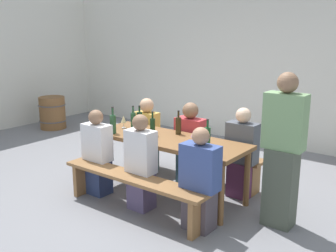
{
  "coord_description": "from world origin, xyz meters",
  "views": [
    {
      "loc": [
        2.87,
        -3.74,
        2.05
      ],
      "look_at": [
        0.0,
        0.0,
        0.9
      ],
      "focal_mm": 42.19,
      "sensor_mm": 36.0,
      "label": 1
    }
  ],
  "objects": [
    {
      "name": "seated_guest_near_1",
      "position": [
        -0.0,
        -0.51,
        0.54
      ],
      "size": [
        0.35,
        0.24,
        1.13
      ],
      "rotation": [
        0.0,
        0.0,
        1.57
      ],
      "color": "#574A6E",
      "rests_on": "ground"
    },
    {
      "name": "seated_guest_far_0",
      "position": [
        -0.78,
        0.51,
        0.53
      ],
      "size": [
        0.34,
        0.24,
        1.1
      ],
      "rotation": [
        0.0,
        0.0,
        -1.57
      ],
      "color": "#2E484D",
      "rests_on": "ground"
    },
    {
      "name": "standing_host",
      "position": [
        1.44,
        0.08,
        0.8
      ],
      "size": [
        0.42,
        0.24,
        1.65
      ],
      "rotation": [
        0.0,
        0.0,
        3.14
      ],
      "color": "#464E41",
      "rests_on": "ground"
    },
    {
      "name": "back_wall",
      "position": [
        0.0,
        3.01,
        1.6
      ],
      "size": [
        14.0,
        0.2,
        3.2
      ],
      "primitive_type": "cube",
      "color": "silver",
      "rests_on": "ground"
    },
    {
      "name": "seated_guest_far_1",
      "position": [
        -0.02,
        0.51,
        0.53
      ],
      "size": [
        0.4,
        0.24,
        1.12
      ],
      "rotation": [
        0.0,
        0.0,
        -1.57
      ],
      "color": "#355863",
      "rests_on": "ground"
    },
    {
      "name": "seated_guest_near_2",
      "position": [
        0.81,
        -0.51,
        0.52
      ],
      "size": [
        0.41,
        0.24,
        1.11
      ],
      "rotation": [
        0.0,
        0.0,
        1.57
      ],
      "color": "#4F454D",
      "rests_on": "ground"
    },
    {
      "name": "wine_glass_0",
      "position": [
        0.41,
        -0.04,
        0.87
      ],
      "size": [
        0.08,
        0.08,
        0.17
      ],
      "color": "silver",
      "rests_on": "tasting_table"
    },
    {
      "name": "ground_plane",
      "position": [
        0.0,
        0.0,
        0.0
      ],
      "size": [
        24.0,
        24.0,
        0.0
      ],
      "primitive_type": "plane",
      "color": "slate"
    },
    {
      "name": "wine_barrel",
      "position": [
        -4.08,
        1.28,
        0.34
      ],
      "size": [
        0.57,
        0.57,
        0.68
      ],
      "color": "brown",
      "rests_on": "ground"
    },
    {
      "name": "wine_bottle_5",
      "position": [
        -0.61,
        0.03,
        0.87
      ],
      "size": [
        0.07,
        0.07,
        0.33
      ],
      "color": "#234C2D",
      "rests_on": "tasting_table"
    },
    {
      "name": "wine_bottle_0",
      "position": [
        0.61,
        -0.07,
        0.88
      ],
      "size": [
        0.07,
        0.07,
        0.33
      ],
      "color": "#194723",
      "rests_on": "tasting_table"
    },
    {
      "name": "tasting_table",
      "position": [
        0.0,
        0.0,
        0.67
      ],
      "size": [
        2.05,
        0.72,
        0.75
      ],
      "color": "brown",
      "rests_on": "ground"
    },
    {
      "name": "bench_near",
      "position": [
        0.0,
        -0.66,
        0.35
      ],
      "size": [
        1.95,
        0.3,
        0.45
      ],
      "color": "olive",
      "rests_on": "ground"
    },
    {
      "name": "seated_guest_far_2",
      "position": [
        0.76,
        0.51,
        0.54
      ],
      "size": [
        0.38,
        0.24,
        1.14
      ],
      "rotation": [
        0.0,
        0.0,
        -1.57
      ],
      "color": "#562849",
      "rests_on": "ground"
    },
    {
      "name": "wine_bottle_2",
      "position": [
        -0.69,
        -0.26,
        0.88
      ],
      "size": [
        0.08,
        0.08,
        0.35
      ],
      "color": "#234C2D",
      "rests_on": "tasting_table"
    },
    {
      "name": "bench_far",
      "position": [
        0.0,
        0.66,
        0.35
      ],
      "size": [
        1.95,
        0.3,
        0.45
      ],
      "color": "olive",
      "rests_on": "ground"
    },
    {
      "name": "wine_bottle_1",
      "position": [
        -0.61,
        0.16,
        0.87
      ],
      "size": [
        0.08,
        0.08,
        0.31
      ],
      "color": "#143319",
      "rests_on": "tasting_table"
    },
    {
      "name": "wine_glass_1",
      "position": [
        -0.78,
        0.03,
        0.87
      ],
      "size": [
        0.07,
        0.07,
        0.17
      ],
      "color": "silver",
      "rests_on": "tasting_table"
    },
    {
      "name": "seated_guest_near_0",
      "position": [
        -0.73,
        -0.51,
        0.51
      ],
      "size": [
        0.37,
        0.24,
        1.1
      ],
      "rotation": [
        0.0,
        0.0,
        1.57
      ],
      "color": "navy",
      "rests_on": "ground"
    },
    {
      "name": "wine_bottle_3",
      "position": [
        -0.24,
        -0.01,
        0.86
      ],
      "size": [
        0.06,
        0.06,
        0.31
      ],
      "color": "#143319",
      "rests_on": "tasting_table"
    },
    {
      "name": "wine_bottle_4",
      "position": [
        -0.0,
        0.22,
        0.87
      ],
      "size": [
        0.07,
        0.07,
        0.31
      ],
      "color": "#332814",
      "rests_on": "tasting_table"
    }
  ]
}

